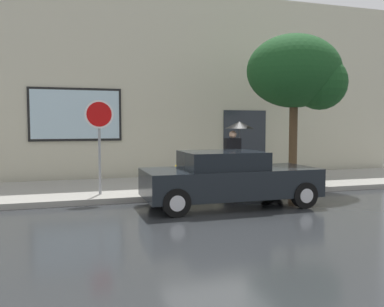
# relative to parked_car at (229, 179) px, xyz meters

# --- Properties ---
(ground_plane) EXTENTS (60.00, 60.00, 0.00)m
(ground_plane) POSITION_rel_parked_car_xyz_m (-0.30, 0.08, -0.69)
(ground_plane) COLOR #282B2D
(sidewalk) EXTENTS (20.00, 4.00, 0.15)m
(sidewalk) POSITION_rel_parked_car_xyz_m (-0.30, 3.08, -0.61)
(sidewalk) COLOR gray
(sidewalk) RESTS_ON ground
(building_facade) EXTENTS (20.00, 0.67, 7.00)m
(building_facade) POSITION_rel_parked_car_xyz_m (-0.32, 5.58, 2.80)
(building_facade) COLOR beige
(building_facade) RESTS_ON ground
(parked_car) EXTENTS (4.34, 1.85, 1.38)m
(parked_car) POSITION_rel_parked_car_xyz_m (0.00, 0.00, 0.00)
(parked_car) COLOR black
(parked_car) RESTS_ON ground
(fire_hydrant) EXTENTS (0.30, 0.44, 0.77)m
(fire_hydrant) POSITION_rel_parked_car_xyz_m (-0.84, 1.73, -0.16)
(fire_hydrant) COLOR yellow
(fire_hydrant) RESTS_ON sidewalk
(pedestrian_with_umbrella) EXTENTS (0.94, 0.93, 1.99)m
(pedestrian_with_umbrella) POSITION_rel_parked_car_xyz_m (1.25, 2.39, 1.01)
(pedestrian_with_umbrella) COLOR black
(pedestrian_with_umbrella) RESTS_ON sidewalk
(street_tree) EXTENTS (3.07, 2.61, 4.73)m
(street_tree) POSITION_rel_parked_car_xyz_m (3.21, 2.00, 2.94)
(street_tree) COLOR #4C3823
(street_tree) RESTS_ON sidewalk
(stop_sign) EXTENTS (0.76, 0.10, 2.54)m
(stop_sign) POSITION_rel_parked_car_xyz_m (-3.01, 1.80, 1.26)
(stop_sign) COLOR gray
(stop_sign) RESTS_ON sidewalk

